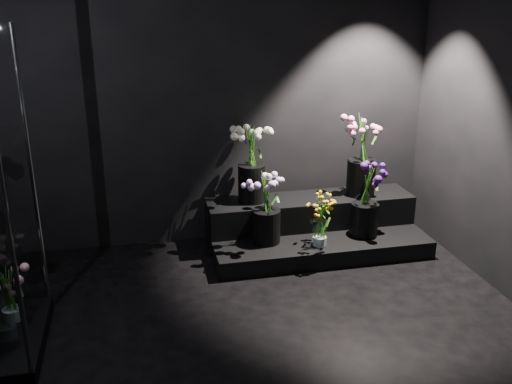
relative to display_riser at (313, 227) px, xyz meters
name	(u,v)px	position (x,y,z in m)	size (l,w,h in m)	color
floor	(267,359)	(-0.83, -1.61, -0.18)	(4.00, 4.00, 0.00)	black
wall_back	(215,92)	(-0.83, 0.39, 1.22)	(4.00, 4.00, 0.00)	black
wall_front	(465,365)	(-0.83, -3.61, 1.22)	(4.00, 4.00, 0.00)	black
display_riser	(313,227)	(0.00, 0.00, 0.00)	(1.93, 0.86, 0.43)	black
bouquet_orange_bells	(320,219)	(-0.06, -0.36, 0.23)	(0.33, 0.33, 0.47)	white
bouquet_lilac	(266,202)	(-0.49, -0.18, 0.36)	(0.44, 0.44, 0.65)	black
bouquet_purple	(366,198)	(0.40, -0.22, 0.34)	(0.35, 0.35, 0.64)	black
bouquet_cream_roses	(251,158)	(-0.55, 0.14, 0.66)	(0.46, 0.46, 0.71)	black
bouquet_pink_roses	(363,150)	(0.48, 0.09, 0.69)	(0.44, 0.44, 0.76)	black
bouquet_case_base_pink	(9,291)	(-2.47, -0.92, 0.14)	(0.35, 0.35, 0.42)	white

